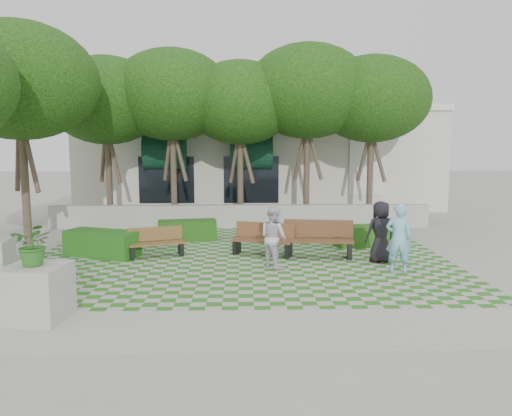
{
  "coord_description": "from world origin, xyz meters",
  "views": [
    {
      "loc": [
        0.11,
        -13.4,
        3.38
      ],
      "look_at": [
        0.5,
        1.5,
        1.4
      ],
      "focal_mm": 35.0,
      "sensor_mm": 36.0,
      "label": 1
    }
  ],
  "objects_px": {
    "bench_west": "(156,243)",
    "bench_east": "(318,240)",
    "hedge_west": "(102,243)",
    "planter_front": "(36,281)",
    "hedge_east": "(364,236)",
    "bench_mid": "(263,240)",
    "hedge_midleft": "(187,230)",
    "person_blue": "(399,238)",
    "person_white": "(273,237)",
    "person_dark": "(380,232)"
  },
  "relations": [
    {
      "from": "person_dark",
      "to": "hedge_west",
      "type": "bearing_deg",
      "value": -18.96
    },
    {
      "from": "bench_east",
      "to": "person_dark",
      "type": "distance_m",
      "value": 1.83
    },
    {
      "from": "planter_front",
      "to": "person_dark",
      "type": "xyz_separation_m",
      "value": [
        7.79,
        4.42,
        0.1
      ]
    },
    {
      "from": "bench_mid",
      "to": "person_dark",
      "type": "height_order",
      "value": "person_dark"
    },
    {
      "from": "bench_west",
      "to": "person_white",
      "type": "height_order",
      "value": "person_white"
    },
    {
      "from": "bench_mid",
      "to": "hedge_east",
      "type": "distance_m",
      "value": 3.59
    },
    {
      "from": "bench_east",
      "to": "person_dark",
      "type": "xyz_separation_m",
      "value": [
        1.65,
        -0.69,
        0.35
      ]
    },
    {
      "from": "hedge_west",
      "to": "person_dark",
      "type": "relative_size",
      "value": 1.26
    },
    {
      "from": "hedge_east",
      "to": "planter_front",
      "type": "distance_m",
      "value": 10.33
    },
    {
      "from": "hedge_west",
      "to": "person_dark",
      "type": "bearing_deg",
      "value": -6.85
    },
    {
      "from": "hedge_midleft",
      "to": "planter_front",
      "type": "height_order",
      "value": "planter_front"
    },
    {
      "from": "bench_west",
      "to": "person_blue",
      "type": "bearing_deg",
      "value": -36.95
    },
    {
      "from": "bench_east",
      "to": "bench_west",
      "type": "relative_size",
      "value": 1.24
    },
    {
      "from": "person_white",
      "to": "hedge_west",
      "type": "bearing_deg",
      "value": 33.64
    },
    {
      "from": "bench_mid",
      "to": "bench_west",
      "type": "relative_size",
      "value": 1.12
    },
    {
      "from": "hedge_east",
      "to": "person_white",
      "type": "height_order",
      "value": "person_white"
    },
    {
      "from": "bench_west",
      "to": "hedge_west",
      "type": "xyz_separation_m",
      "value": [
        -1.62,
        0.09,
        -0.03
      ]
    },
    {
      "from": "bench_mid",
      "to": "bench_west",
      "type": "bearing_deg",
      "value": -158.68
    },
    {
      "from": "person_blue",
      "to": "person_dark",
      "type": "relative_size",
      "value": 1.04
    },
    {
      "from": "hedge_west",
      "to": "planter_front",
      "type": "height_order",
      "value": "planter_front"
    },
    {
      "from": "bench_west",
      "to": "bench_east",
      "type": "bearing_deg",
      "value": -22.52
    },
    {
      "from": "hedge_east",
      "to": "bench_west",
      "type": "bearing_deg",
      "value": -168.29
    },
    {
      "from": "hedge_east",
      "to": "person_blue",
      "type": "height_order",
      "value": "person_blue"
    },
    {
      "from": "bench_east",
      "to": "hedge_midleft",
      "type": "xyz_separation_m",
      "value": [
        -4.14,
        2.64,
        -0.17
      ]
    },
    {
      "from": "bench_mid",
      "to": "planter_front",
      "type": "bearing_deg",
      "value": -110.64
    },
    {
      "from": "hedge_east",
      "to": "hedge_west",
      "type": "height_order",
      "value": "hedge_west"
    },
    {
      "from": "person_blue",
      "to": "person_dark",
      "type": "xyz_separation_m",
      "value": [
        -0.17,
        1.1,
        -0.04
      ]
    },
    {
      "from": "hedge_east",
      "to": "person_dark",
      "type": "height_order",
      "value": "person_dark"
    },
    {
      "from": "planter_front",
      "to": "person_dark",
      "type": "bearing_deg",
      "value": 29.53
    },
    {
      "from": "planter_front",
      "to": "person_blue",
      "type": "relative_size",
      "value": 1.04
    },
    {
      "from": "person_blue",
      "to": "bench_east",
      "type": "bearing_deg",
      "value": -30.03
    },
    {
      "from": "bench_east",
      "to": "hedge_midleft",
      "type": "distance_m",
      "value": 4.92
    },
    {
      "from": "hedge_east",
      "to": "person_blue",
      "type": "distance_m",
      "value": 3.39
    },
    {
      "from": "bench_east",
      "to": "person_dark",
      "type": "bearing_deg",
      "value": -14.34
    },
    {
      "from": "bench_west",
      "to": "hedge_east",
      "type": "xyz_separation_m",
      "value": [
        6.55,
        1.36,
        -0.08
      ]
    },
    {
      "from": "bench_mid",
      "to": "person_blue",
      "type": "relative_size",
      "value": 1.06
    },
    {
      "from": "bench_mid",
      "to": "hedge_east",
      "type": "relative_size",
      "value": 1.01
    },
    {
      "from": "person_dark",
      "to": "hedge_east",
      "type": "bearing_deg",
      "value": -104.59
    },
    {
      "from": "person_dark",
      "to": "person_white",
      "type": "relative_size",
      "value": 1.05
    },
    {
      "from": "hedge_east",
      "to": "hedge_midleft",
      "type": "bearing_deg",
      "value": 169.43
    },
    {
      "from": "hedge_midleft",
      "to": "hedge_east",
      "type": "bearing_deg",
      "value": -10.57
    },
    {
      "from": "bench_west",
      "to": "person_dark",
      "type": "xyz_separation_m",
      "value": [
        6.45,
        -0.88,
        0.46
      ]
    },
    {
      "from": "hedge_east",
      "to": "hedge_west",
      "type": "distance_m",
      "value": 8.26
    },
    {
      "from": "hedge_west",
      "to": "bench_mid",
      "type": "bearing_deg",
      "value": 0.21
    },
    {
      "from": "bench_west",
      "to": "hedge_west",
      "type": "relative_size",
      "value": 0.79
    },
    {
      "from": "hedge_midleft",
      "to": "hedge_west",
      "type": "xyz_separation_m",
      "value": [
        -2.27,
        -2.36,
        0.04
      ]
    },
    {
      "from": "bench_west",
      "to": "person_white",
      "type": "distance_m",
      "value": 3.7
    },
    {
      "from": "bench_west",
      "to": "hedge_midleft",
      "type": "xyz_separation_m",
      "value": [
        0.65,
        2.46,
        -0.07
      ]
    },
    {
      "from": "bench_east",
      "to": "hedge_east",
      "type": "height_order",
      "value": "bench_east"
    },
    {
      "from": "planter_front",
      "to": "person_dark",
      "type": "distance_m",
      "value": 8.96
    }
  ]
}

